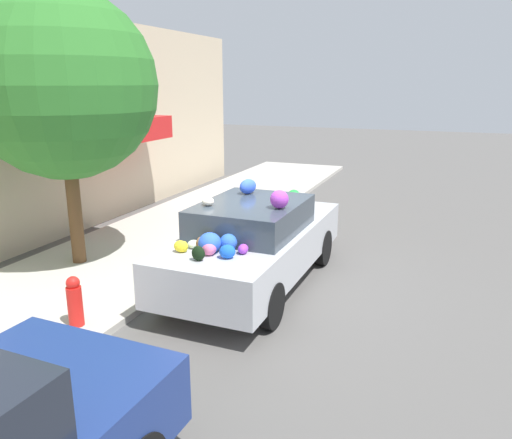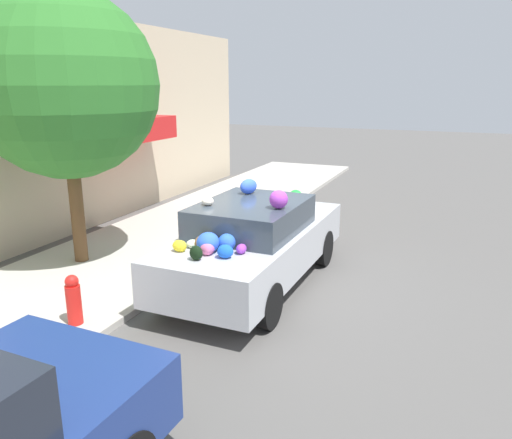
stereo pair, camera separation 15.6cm
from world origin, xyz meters
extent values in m
plane|color=#565451|center=(0.00, 0.00, 0.00)|extent=(60.00, 60.00, 0.00)
cube|color=#B2ADA3|center=(0.00, 2.70, 0.05)|extent=(24.00, 3.20, 0.10)
cube|color=#C6B293|center=(0.00, 4.95, 2.35)|extent=(18.00, 0.30, 4.69)
cube|color=red|center=(2.57, 4.35, 2.18)|extent=(2.96, 0.90, 0.55)
cylinder|color=brown|center=(-0.45, 3.25, 1.11)|extent=(0.24, 0.24, 2.01)
sphere|color=#2D7228|center=(-0.45, 3.25, 3.22)|extent=(3.15, 3.15, 3.15)
cylinder|color=red|center=(-2.45, 1.57, 0.38)|extent=(0.20, 0.20, 0.55)
sphere|color=red|center=(-2.45, 1.57, 0.71)|extent=(0.18, 0.18, 0.18)
cube|color=#B7BABF|center=(0.00, -0.05, 0.65)|extent=(4.34, 1.75, 0.66)
cube|color=#333D47|center=(-0.17, -0.04, 1.21)|extent=(1.96, 1.52, 0.46)
cylinder|color=black|center=(1.35, 0.72, 0.33)|extent=(0.65, 0.19, 0.65)
cylinder|color=black|center=(1.33, -0.84, 0.33)|extent=(0.65, 0.19, 0.65)
cylinder|color=black|center=(-1.33, 0.75, 0.33)|extent=(0.65, 0.19, 0.65)
cylinder|color=black|center=(-1.35, -0.81, 0.33)|extent=(0.65, 0.19, 0.65)
ellipsoid|color=white|center=(-1.29, 0.39, 1.04)|extent=(0.25, 0.25, 0.12)
sphere|color=green|center=(1.90, -0.08, 1.11)|extent=(0.35, 0.35, 0.26)
sphere|color=orange|center=(-1.39, 0.11, 1.09)|extent=(0.28, 0.28, 0.22)
ellipsoid|color=white|center=(-0.61, 0.50, 1.51)|extent=(0.25, 0.25, 0.13)
ellipsoid|color=orange|center=(1.12, -0.30, 1.07)|extent=(0.38, 0.36, 0.17)
ellipsoid|color=blue|center=(-1.50, -0.23, 1.08)|extent=(0.25, 0.27, 0.19)
ellipsoid|color=yellow|center=(-1.49, 0.44, 1.06)|extent=(0.15, 0.14, 0.16)
ellipsoid|color=black|center=(-1.72, 0.09, 1.08)|extent=(0.17, 0.20, 0.20)
ellipsoid|color=purple|center=(-1.25, -0.35, 1.05)|extent=(0.20, 0.16, 0.14)
ellipsoid|color=blue|center=(-1.38, 0.09, 1.13)|extent=(0.44, 0.41, 0.28)
ellipsoid|color=brown|center=(-1.28, 0.28, 1.07)|extent=(0.18, 0.13, 0.18)
sphere|color=blue|center=(-1.22, -0.12, 1.11)|extent=(0.32, 0.32, 0.25)
sphere|color=white|center=(0.91, 0.61, 1.09)|extent=(0.29, 0.29, 0.21)
ellipsoid|color=blue|center=(0.39, 0.26, 1.57)|extent=(0.39, 0.32, 0.25)
sphere|color=pink|center=(-1.48, 0.05, 1.09)|extent=(0.29, 0.29, 0.21)
ellipsoid|color=yellow|center=(-1.51, 0.47, 1.07)|extent=(0.14, 0.20, 0.17)
ellipsoid|color=black|center=(1.26, -0.08, 1.10)|extent=(0.40, 0.42, 0.24)
sphere|color=purple|center=(-0.38, -0.57, 1.58)|extent=(0.30, 0.30, 0.28)
camera|label=1|loc=(-7.22, -2.93, 3.26)|focal=35.00mm
camera|label=2|loc=(-7.16, -3.08, 3.26)|focal=35.00mm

